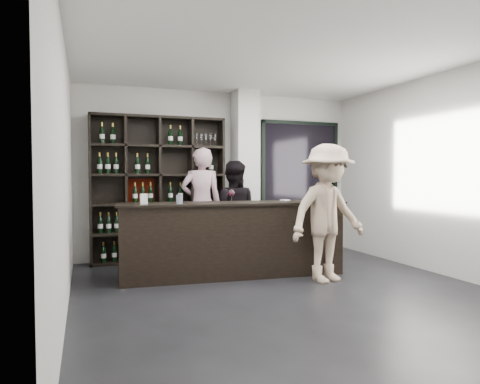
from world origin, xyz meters
name	(u,v)px	position (x,y,z in m)	size (l,w,h in m)	color
floor	(291,295)	(0.00, 0.00, -0.01)	(5.00, 5.50, 0.01)	black
wine_shelf	(159,189)	(-1.15, 2.57, 1.20)	(2.20, 0.35, 2.40)	black
structural_column	(245,174)	(0.35, 2.47, 1.45)	(0.40, 0.40, 2.90)	silver
glass_panel	(300,177)	(1.55, 2.69, 1.40)	(1.60, 0.08, 2.10)	black
tasting_counter	(233,239)	(-0.35, 1.10, 0.53)	(3.19, 0.66, 1.05)	black
taster_pink	(201,204)	(-0.47, 2.40, 0.94)	(0.69, 0.45, 1.89)	#D4A8B1
taster_black	(233,213)	(-0.10, 1.85, 0.83)	(0.81, 0.63, 1.66)	black
customer	(328,213)	(0.75, 0.40, 0.92)	(1.19, 0.68, 1.84)	tan
wine_glass	(232,195)	(-0.39, 1.06, 1.15)	(0.09, 0.09, 0.21)	white
spit_cup	(179,199)	(-1.13, 1.04, 1.11)	(0.09, 0.09, 0.12)	silver
napkin_stack	(285,200)	(0.49, 1.18, 1.06)	(0.11, 0.11, 0.02)	white
card_stand	(144,199)	(-1.59, 1.11, 1.12)	(0.09, 0.05, 0.14)	white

